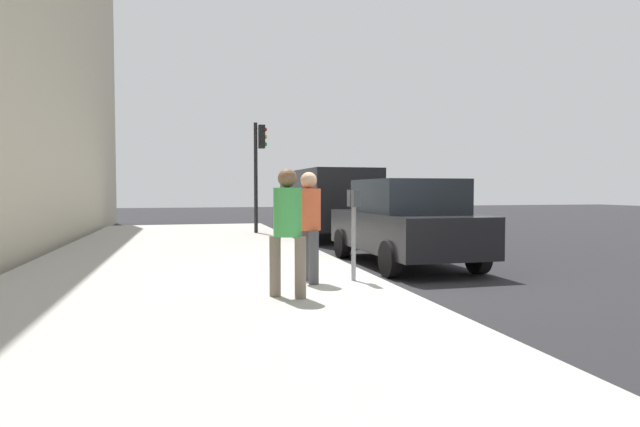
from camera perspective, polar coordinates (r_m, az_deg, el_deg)
The scene contains 8 objects.
ground_plane at distance 9.01m, azimuth 5.61°, elevation -7.44°, with size 80.00×80.00×0.00m, color #232326.
sidewalk_slab at distance 8.49m, azimuth -14.02°, elevation -7.60°, with size 28.00×6.00×0.15m, color #A8A59E.
parking_meter at distance 8.26m, azimuth 3.63°, elevation -0.19°, with size 0.36×0.12×1.41m.
pedestrian_at_meter at distance 8.08m, azimuth -1.21°, elevation -0.54°, with size 0.51×0.37×1.68m.
pedestrian_bystander at distance 6.96m, azimuth -3.49°, elevation -0.98°, with size 0.37×0.45×1.69m.
parked_sedan_near at distance 11.10m, azimuth 9.01°, elevation -0.92°, with size 4.43×2.02×1.77m.
parked_van_far at distance 17.15m, azimuth 0.67°, elevation 1.53°, with size 5.24×2.22×2.18m.
traffic_signal at distance 17.65m, azimuth -6.56°, elevation 5.82°, with size 0.24×0.44×3.60m.
Camera 1 is at (-8.36, 2.97, 1.56)m, focal length 29.95 mm.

